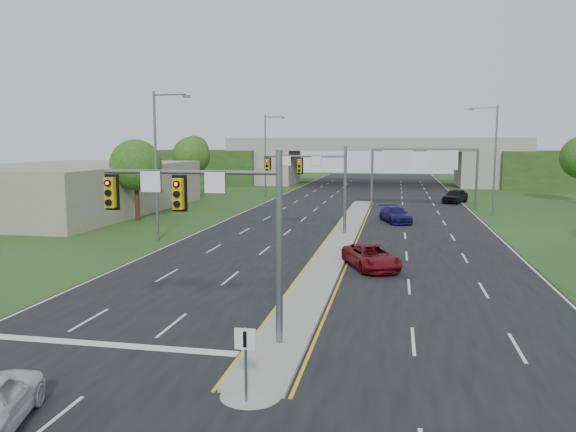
# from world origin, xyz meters

# --- Properties ---
(ground) EXTENTS (240.00, 240.00, 0.00)m
(ground) POSITION_xyz_m (0.00, 0.00, 0.00)
(ground) COLOR #244016
(ground) RESTS_ON ground
(road) EXTENTS (24.00, 160.00, 0.02)m
(road) POSITION_xyz_m (0.00, 35.00, 0.01)
(road) COLOR black
(road) RESTS_ON ground
(median) EXTENTS (2.00, 54.00, 0.16)m
(median) POSITION_xyz_m (0.00, 23.00, 0.10)
(median) COLOR gray
(median) RESTS_ON road
(median_nose) EXTENTS (2.00, 2.00, 0.16)m
(median_nose) POSITION_xyz_m (0.00, -4.00, 0.10)
(median_nose) COLOR gray
(median_nose) RESTS_ON road
(lane_markings) EXTENTS (23.72, 160.00, 0.01)m
(lane_markings) POSITION_xyz_m (-0.60, 28.91, 0.02)
(lane_markings) COLOR gold
(lane_markings) RESTS_ON road
(signal_mast_near) EXTENTS (6.62, 0.60, 7.00)m
(signal_mast_near) POSITION_xyz_m (-2.26, -0.07, 4.73)
(signal_mast_near) COLOR slate
(signal_mast_near) RESTS_ON ground
(signal_mast_far) EXTENTS (6.62, 0.60, 7.00)m
(signal_mast_far) POSITION_xyz_m (-2.26, 24.93, 4.73)
(signal_mast_far) COLOR slate
(signal_mast_far) RESTS_ON ground
(keep_right_sign) EXTENTS (0.60, 0.13, 2.20)m
(keep_right_sign) POSITION_xyz_m (0.00, -4.53, 1.52)
(keep_right_sign) COLOR slate
(keep_right_sign) RESTS_ON ground
(sign_gantry) EXTENTS (11.58, 0.44, 6.67)m
(sign_gantry) POSITION_xyz_m (6.68, 44.92, 5.24)
(sign_gantry) COLOR slate
(sign_gantry) RESTS_ON ground
(overpass) EXTENTS (80.00, 14.00, 8.10)m
(overpass) POSITION_xyz_m (0.00, 80.00, 3.55)
(overpass) COLOR gray
(overpass) RESTS_ON ground
(lightpole_l_mid) EXTENTS (2.85, 0.25, 11.00)m
(lightpole_l_mid) POSITION_xyz_m (-13.30, 20.00, 6.10)
(lightpole_l_mid) COLOR slate
(lightpole_l_mid) RESTS_ON ground
(lightpole_l_far) EXTENTS (2.85, 0.25, 11.00)m
(lightpole_l_far) POSITION_xyz_m (-13.30, 55.00, 6.10)
(lightpole_l_far) COLOR slate
(lightpole_l_far) RESTS_ON ground
(lightpole_r_far) EXTENTS (2.85, 0.25, 11.00)m
(lightpole_r_far) POSITION_xyz_m (13.30, 40.00, 6.10)
(lightpole_r_far) COLOR slate
(lightpole_r_far) RESTS_ON ground
(tree_l_near) EXTENTS (4.80, 4.80, 7.60)m
(tree_l_near) POSITION_xyz_m (-20.00, 30.00, 5.18)
(tree_l_near) COLOR #382316
(tree_l_near) RESTS_ON ground
(tree_l_mid) EXTENTS (5.20, 5.20, 8.12)m
(tree_l_mid) POSITION_xyz_m (-24.00, 55.00, 5.51)
(tree_l_mid) COLOR #382316
(tree_l_mid) RESTS_ON ground
(tree_back_a) EXTENTS (6.00, 6.00, 8.85)m
(tree_back_a) POSITION_xyz_m (-38.00, 94.00, 5.84)
(tree_back_a) COLOR #382316
(tree_back_a) RESTS_ON ground
(tree_back_b) EXTENTS (5.60, 5.60, 8.32)m
(tree_back_b) POSITION_xyz_m (-24.00, 94.00, 5.51)
(tree_back_b) COLOR #382316
(tree_back_b) RESTS_ON ground
(tree_back_c) EXTENTS (5.60, 5.60, 8.32)m
(tree_back_c) POSITION_xyz_m (24.00, 94.00, 5.51)
(tree_back_c) COLOR #382316
(tree_back_c) RESTS_ON ground
(commercial_building) EXTENTS (18.00, 30.00, 5.00)m
(commercial_building) POSITION_xyz_m (-30.00, 35.00, 2.50)
(commercial_building) COLOR gray
(commercial_building) RESTS_ON ground
(car_far_a) EXTENTS (4.03, 5.46, 1.38)m
(car_far_a) POSITION_xyz_m (2.62, 13.35, 0.71)
(car_far_a) COLOR maroon
(car_far_a) RESTS_ON road
(car_far_b) EXTENTS (3.42, 5.32, 1.44)m
(car_far_b) POSITION_xyz_m (3.91, 33.05, 0.74)
(car_far_b) COLOR #100C4A
(car_far_b) RESTS_ON road
(car_far_c) EXTENTS (3.83, 5.37, 1.70)m
(car_far_c) POSITION_xyz_m (11.00, 51.90, 0.87)
(car_far_c) COLOR black
(car_far_c) RESTS_ON road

